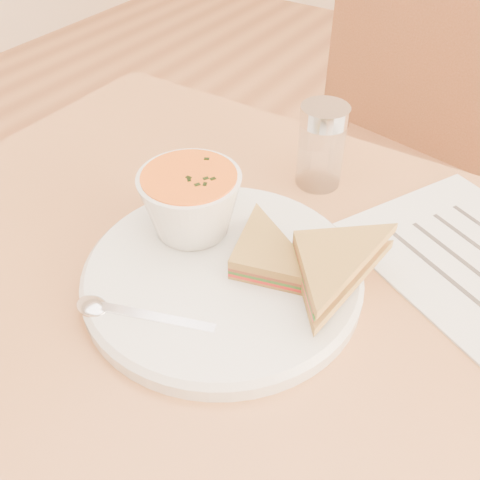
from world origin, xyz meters
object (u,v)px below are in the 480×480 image
Objects in this scene: dining_table at (258,455)px; plate at (223,275)px; chair_far at (351,172)px; soup_bowl at (191,206)px; condiment_shaker at (321,146)px.

plate is (-0.05, -0.01, 0.38)m from dining_table.
soup_bowl is at bearing 103.95° from chair_far.
plate is 2.65× the size of soup_bowl.
chair_far reaches higher than dining_table.
dining_table is at bearing -9.91° from soup_bowl.
chair_far reaches higher than plate.
chair_far is 0.51m from condiment_shaker.
condiment_shaker is at bearing 70.87° from soup_bowl.
condiment_shaker is at bearing 89.41° from plate.
plate reaches higher than dining_table.
dining_table is 0.64m from chair_far.
dining_table is 8.81× the size of condiment_shaker.
dining_table is at bearing 16.64° from plate.
condiment_shaker is (0.09, -0.40, 0.30)m from chair_far.
soup_bowl is at bearing 152.77° from plate.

